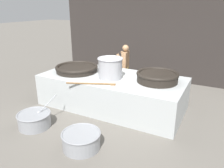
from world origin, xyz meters
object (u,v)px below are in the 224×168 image
at_px(cook, 125,66).
at_px(prep_bowl_vegetables, 34,119).
at_px(prep_bowl_meat, 81,139).
at_px(giant_wok_near, 77,68).
at_px(giant_wok_far, 157,77).
at_px(stock_pot, 110,68).

xyz_separation_m(cook, prep_bowl_vegetables, (-0.85, -3.17, -0.62)).
bearing_deg(prep_bowl_meat, cook, 99.98).
bearing_deg(prep_bowl_vegetables, prep_bowl_meat, -6.45).
bearing_deg(prep_bowl_meat, giant_wok_near, 127.38).
xyz_separation_m(giant_wok_far, cook, (-1.42, 1.19, -0.19)).
xyz_separation_m(giant_wok_near, giant_wok_far, (2.32, 0.20, 0.04)).
xyz_separation_m(prep_bowl_vegetables, prep_bowl_meat, (1.43, -0.16, -0.00)).
bearing_deg(giant_wok_far, giant_wok_near, -174.96).
xyz_separation_m(giant_wok_near, prep_bowl_meat, (1.49, -1.94, -0.77)).
relative_size(cook, prep_bowl_vegetables, 1.56).
bearing_deg(prep_bowl_vegetables, giant_wok_far, 41.22).
height_order(prep_bowl_vegetables, prep_bowl_meat, prep_bowl_vegetables).
xyz_separation_m(cook, prep_bowl_meat, (0.59, -3.34, -0.62)).
distance_m(giant_wok_near, stock_pot, 1.16).
distance_m(giant_wok_near, prep_bowl_vegetables, 1.94).
xyz_separation_m(giant_wok_far, stock_pot, (-1.18, -0.28, 0.15)).
bearing_deg(giant_wok_near, cook, 57.16).
distance_m(stock_pot, prep_bowl_meat, 2.13).
distance_m(giant_wok_far, prep_bowl_meat, 2.44).
height_order(giant_wok_far, cook, cook).
bearing_deg(cook, prep_bowl_meat, 91.17).
height_order(giant_wok_near, prep_bowl_vegetables, giant_wok_near).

